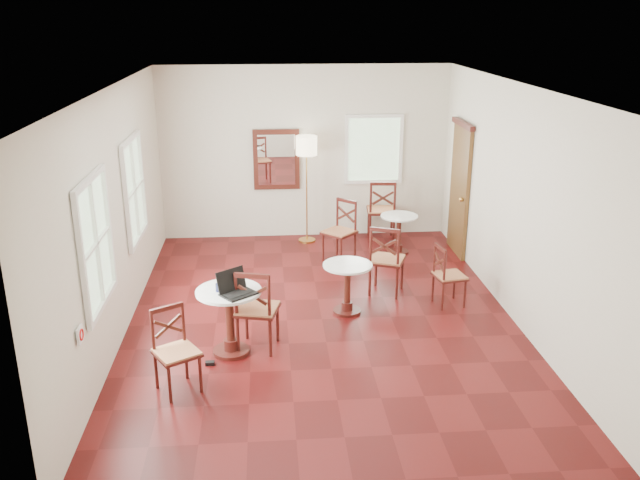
# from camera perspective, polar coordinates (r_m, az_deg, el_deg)

# --- Properties ---
(ground) EXTENTS (7.00, 7.00, 0.00)m
(ground) POSITION_cam_1_polar(r_m,az_deg,el_deg) (8.81, 0.16, -6.80)
(ground) COLOR #4F0D0D
(ground) RESTS_ON ground
(room_shell) EXTENTS (5.02, 7.02, 3.01)m
(room_shell) POSITION_cam_1_polar(r_m,az_deg,el_deg) (8.42, -0.40, 5.66)
(room_shell) COLOR beige
(room_shell) RESTS_ON ground
(cafe_table_near) EXTENTS (0.76, 0.76, 0.80)m
(cafe_table_near) POSITION_cam_1_polar(r_m,az_deg,el_deg) (7.85, -7.75, -6.32)
(cafe_table_near) COLOR #471611
(cafe_table_near) RESTS_ON ground
(cafe_table_mid) EXTENTS (0.65, 0.65, 0.69)m
(cafe_table_mid) POSITION_cam_1_polar(r_m,az_deg,el_deg) (8.84, 2.36, -3.68)
(cafe_table_mid) COLOR #471611
(cafe_table_mid) RESTS_ON ground
(cafe_table_back) EXTENTS (0.61, 0.61, 0.65)m
(cafe_table_back) POSITION_cam_1_polar(r_m,az_deg,el_deg) (11.11, 6.76, 0.88)
(cafe_table_back) COLOR #471611
(cafe_table_back) RESTS_ON ground
(chair_near_a) EXTENTS (0.58, 0.58, 1.03)m
(chair_near_a) POSITION_cam_1_polar(r_m,az_deg,el_deg) (7.91, -5.44, -5.92)
(chair_near_a) COLOR #471611
(chair_near_a) RESTS_ON ground
(chair_near_b) EXTENTS (0.58, 0.58, 0.92)m
(chair_near_b) POSITION_cam_1_polar(r_m,az_deg,el_deg) (7.24, -12.27, -9.27)
(chair_near_b) COLOR #471611
(chair_near_b) RESTS_ON ground
(chair_mid_a) EXTENTS (0.62, 0.62, 1.03)m
(chair_mid_a) POSITION_cam_1_polar(r_m,az_deg,el_deg) (9.45, 5.70, -1.68)
(chair_mid_a) COLOR #471611
(chair_mid_a) RESTS_ON ground
(chair_mid_b) EXTENTS (0.46, 0.46, 0.86)m
(chair_mid_b) POSITION_cam_1_polar(r_m,az_deg,el_deg) (9.23, 10.92, -3.00)
(chair_mid_b) COLOR #471611
(chair_mid_b) RESTS_ON ground
(chair_back_a) EXTENTS (0.55, 0.55, 1.09)m
(chair_back_a) POSITION_cam_1_polar(r_m,az_deg,el_deg) (11.68, 5.30, 2.57)
(chair_back_a) COLOR #471611
(chair_back_a) RESTS_ON ground
(chair_back_b) EXTENTS (0.64, 0.64, 0.98)m
(chair_back_b) POSITION_cam_1_polar(r_m,az_deg,el_deg) (10.70, 1.74, 0.78)
(chair_back_b) COLOR #471611
(chair_back_b) RESTS_ON ground
(floor_lamp) EXTENTS (0.36, 0.36, 1.86)m
(floor_lamp) POSITION_cam_1_polar(r_m,az_deg,el_deg) (11.30, -1.17, 7.47)
(floor_lamp) COLOR #BF8C3F
(floor_lamp) RESTS_ON ground
(laptop) EXTENTS (0.48, 0.47, 0.27)m
(laptop) POSITION_cam_1_polar(r_m,az_deg,el_deg) (7.60, -7.27, -4.11)
(laptop) COLOR black
(laptop) RESTS_ON cafe_table_near
(mouse) EXTENTS (0.12, 0.09, 0.04)m
(mouse) POSITION_cam_1_polar(r_m,az_deg,el_deg) (7.81, -7.24, -3.83)
(mouse) COLOR black
(mouse) RESTS_ON cafe_table_near
(navy_mug) EXTENTS (0.12, 0.08, 0.09)m
(navy_mug) POSITION_cam_1_polar(r_m,az_deg,el_deg) (7.70, -8.62, -4.04)
(navy_mug) COLOR black
(navy_mug) RESTS_ON cafe_table_near
(water_glass) EXTENTS (0.06, 0.06, 0.10)m
(water_glass) POSITION_cam_1_polar(r_m,az_deg,el_deg) (7.69, -7.37, -3.99)
(water_glass) COLOR white
(water_glass) RESTS_ON cafe_table_near
(power_adapter) EXTENTS (0.11, 0.06, 0.04)m
(power_adapter) POSITION_cam_1_polar(r_m,az_deg,el_deg) (7.85, -9.41, -10.37)
(power_adapter) COLOR black
(power_adapter) RESTS_ON ground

